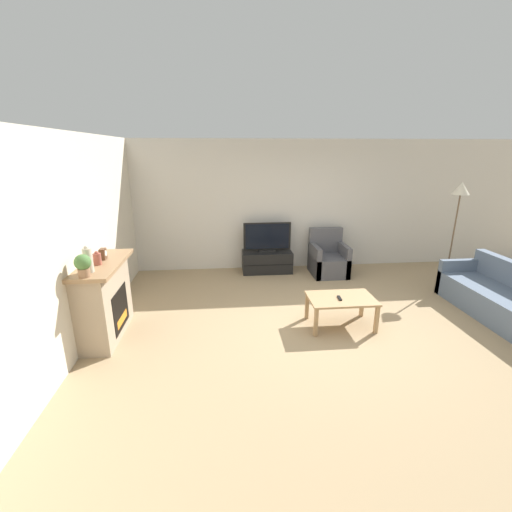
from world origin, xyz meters
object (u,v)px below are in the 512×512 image
coffee_table (341,301)px  armchair (328,260)px  mantel_clock (103,254)px  tv (267,238)px  mantel_vase_left (88,260)px  mantel_vase_centre_left (97,259)px  potted_plant (83,265)px  tv_stand (267,261)px  floor_lamp (460,198)px  fireplace (104,299)px  remote (340,298)px  couch (511,304)px

coffee_table → armchair: bearing=77.8°
mantel_clock → tv: bearing=42.0°
mantel_vase_left → armchair: 4.62m
mantel_vase_centre_left → potted_plant: potted_plant is taller
tv → coffee_table: tv is taller
tv_stand → floor_lamp: 3.80m
fireplace → mantel_vase_centre_left: 0.61m
armchair → remote: size_ratio=6.02×
mantel_vase_centre_left → mantel_vase_left: bearing=-90.0°
tv_stand → remote: (0.73, -2.48, 0.23)m
tv_stand → floor_lamp: bearing=-16.5°
tv → tv_stand: bearing=90.0°
armchair → potted_plant: bearing=-144.5°
coffee_table → couch: (2.57, -0.11, -0.11)m
armchair → couch: armchair is taller
mantel_clock → couch: bearing=-2.8°
couch → remote: bearing=178.4°
potted_plant → coffee_table: bearing=8.5°
fireplace → armchair: bearing=29.6°
mantel_clock → remote: 3.32m
potted_plant → tv_stand: 3.99m
mantel_clock → coffee_table: 3.37m
mantel_vase_centre_left → potted_plant: size_ratio=0.67×
fireplace → tv_stand: (2.53, 2.39, -0.32)m
mantel_clock → tv: (2.51, 2.26, -0.41)m
armchair → floor_lamp: bearing=-19.5°
fireplace → tv: size_ratio=1.29×
floor_lamp → mantel_clock: bearing=-167.9°
mantel_vase_centre_left → remote: bearing=0.1°
fireplace → mantel_clock: mantel_clock is taller
fireplace → floor_lamp: bearing=13.3°
mantel_clock → coffee_table: mantel_clock is taller
tv_stand → armchair: 1.27m
couch → floor_lamp: (0.03, 1.55, 1.37)m
mantel_vase_centre_left → potted_plant: bearing=-90.0°
mantel_vase_left → mantel_clock: bearing=89.9°
coffee_table → mantel_clock: bearing=176.9°
tv_stand → couch: bearing=-37.3°
couch → fireplace: bearing=178.4°
mantel_vase_centre_left → tv: 3.56m
floor_lamp → remote: bearing=-150.8°
mantel_vase_left → potted_plant: bearing=-90.0°
potted_plant → coffee_table: 3.42m
tv → coffee_table: 2.58m
potted_plant → floor_lamp: 6.21m
mantel_vase_left → coffee_table: mantel_vase_left is taller
tv_stand → mantel_clock: bearing=-138.0°
mantel_vase_centre_left → floor_lamp: (5.89, 1.49, 0.50)m
mantel_vase_left → tv: bearing=47.8°
fireplace → potted_plant: bearing=-88.2°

